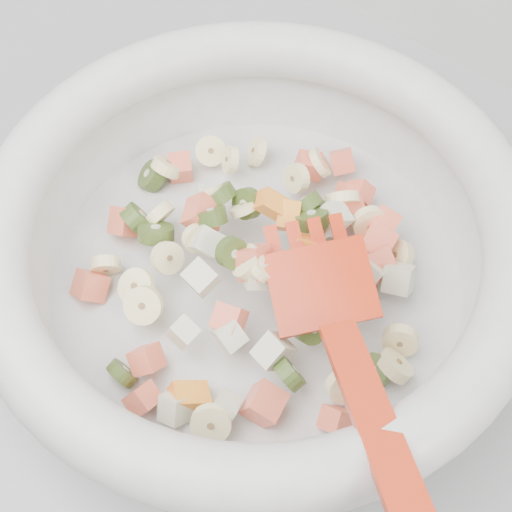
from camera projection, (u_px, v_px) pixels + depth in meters
The scene contains 1 object.
mixing_bowl at pixel (257, 247), 0.56m from camera, with size 0.47×0.40×0.14m.
Camera 1 is at (0.00, 1.17, 1.43)m, focal length 55.00 mm.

